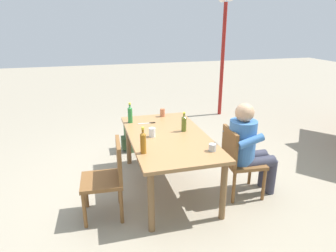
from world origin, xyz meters
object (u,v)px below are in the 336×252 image
(bottle_green, at_px, (130,114))
(cup_steel, at_px, (212,147))
(dining_table, at_px, (168,141))
(backpack_by_near_side, at_px, (130,138))
(chair_far_right, at_px, (238,158))
(backpack_by_far_side, at_px, (161,134))
(person_in_white_shirt, at_px, (248,145))
(chair_near_right, at_px, (109,175))
(lamp_post, at_px, (224,30))
(bottle_olive, at_px, (184,123))
(table_knife, at_px, (148,123))
(bottle_amber, at_px, (143,142))
(cup_terracotta, at_px, (162,113))
(cup_glass, at_px, (152,132))

(bottle_green, distance_m, cup_steel, 1.40)
(dining_table, height_order, backpack_by_near_side, dining_table)
(chair_far_right, relative_size, backpack_by_far_side, 1.87)
(chair_far_right, xyz_separation_m, person_in_white_shirt, (0.01, 0.11, 0.17))
(chair_far_right, xyz_separation_m, cup_steel, (0.19, -0.43, 0.27))
(chair_near_right, relative_size, lamp_post, 0.33)
(dining_table, relative_size, chair_near_right, 2.05)
(person_in_white_shirt, relative_size, bottle_olive, 4.65)
(chair_near_right, xyz_separation_m, bottle_green, (-1.01, 0.39, 0.36))
(table_knife, bearing_deg, person_in_white_shirt, 48.81)
(person_in_white_shirt, relative_size, cup_steel, 14.41)
(dining_table, relative_size, bottle_amber, 6.02)
(chair_far_right, xyz_separation_m, backpack_by_far_side, (-1.71, -0.55, -0.26))
(cup_terracotta, relative_size, backpack_by_far_side, 0.26)
(bottle_amber, bearing_deg, cup_steel, 79.32)
(cup_glass, bearing_deg, chair_far_right, 68.14)
(dining_table, xyz_separation_m, bottle_amber, (0.45, -0.39, 0.21))
(table_knife, bearing_deg, backpack_by_far_side, 155.20)
(person_in_white_shirt, distance_m, bottle_olive, 0.83)
(bottle_green, relative_size, cup_steel, 3.49)
(bottle_amber, relative_size, cup_terracotta, 2.48)
(bottle_green, height_order, backpack_by_far_side, bottle_green)
(chair_near_right, height_order, backpack_by_far_side, chair_near_right)
(bottle_olive, bearing_deg, bottle_amber, -49.76)
(bottle_olive, bearing_deg, table_knife, -137.51)
(chair_far_right, distance_m, chair_near_right, 1.55)
(backpack_by_near_side, bearing_deg, chair_near_right, -15.10)
(person_in_white_shirt, bearing_deg, chair_far_right, -93.69)
(lamp_post, bearing_deg, table_knife, -43.03)
(dining_table, xyz_separation_m, cup_steel, (0.59, 0.34, 0.12))
(dining_table, distance_m, bottle_olive, 0.31)
(cup_terracotta, distance_m, backpack_by_far_side, 0.79)
(dining_table, height_order, bottle_green, bottle_green)
(cup_steel, bearing_deg, lamp_post, 153.89)
(person_in_white_shirt, xyz_separation_m, cup_steel, (0.18, -0.54, 0.11))
(chair_far_right, height_order, lamp_post, lamp_post)
(chair_far_right, relative_size, chair_near_right, 1.00)
(cup_steel, bearing_deg, cup_terracotta, -170.66)
(chair_near_right, bearing_deg, person_in_white_shirt, 90.15)
(backpack_by_far_side, distance_m, lamp_post, 2.87)
(cup_glass, xyz_separation_m, lamp_post, (-2.83, 2.21, 1.11))
(chair_near_right, distance_m, cup_terracotta, 1.50)
(bottle_olive, distance_m, lamp_post, 3.43)
(chair_near_right, xyz_separation_m, cup_steel, (0.18, 1.12, 0.27))
(person_in_white_shirt, distance_m, table_knife, 1.38)
(chair_near_right, distance_m, person_in_white_shirt, 1.67)
(person_in_white_shirt, height_order, table_knife, person_in_white_shirt)
(dining_table, distance_m, cup_steel, 0.69)
(person_in_white_shirt, height_order, backpack_by_far_side, person_in_white_shirt)
(person_in_white_shirt, xyz_separation_m, table_knife, (-0.91, -1.03, 0.07))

